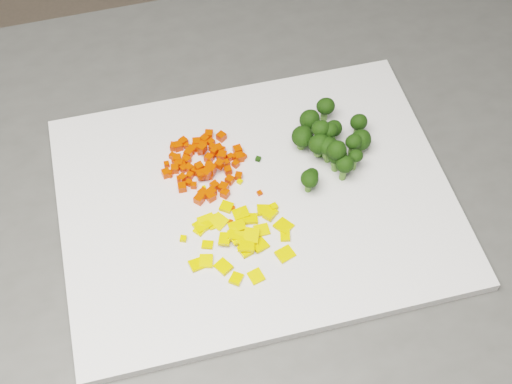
{
  "coord_description": "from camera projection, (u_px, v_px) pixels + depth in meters",
  "views": [
    {
      "loc": [
        0.1,
        -0.18,
        1.62
      ],
      "look_at": [
        0.15,
        0.31,
        0.92
      ],
      "focal_mm": 50.0,
      "sensor_mm": 36.0,
      "label": 1
    }
  ],
  "objects": [
    {
      "name": "pepper_pile",
      "position": [
        236.0,
        235.0,
        0.83
      ],
      "size": [
        0.12,
        0.12,
        0.02
      ],
      "primitive_type": null,
      "color": "#E8B30C",
      "rests_on": "cutting_board"
    },
    {
      "name": "pepper_chunk_26",
      "position": [
        251.0,
        235.0,
        0.83
      ],
      "size": [
        0.02,
        0.02,
        0.01
      ],
      "primitive_type": "cube",
      "rotation": [
        0.02,
        -0.11,
        1.36
      ],
      "color": "#E8B30C",
      "rests_on": "pepper_pile"
    },
    {
      "name": "broccoli_floret_19",
      "position": [
        309.0,
        182.0,
        0.86
      ],
      "size": [
        0.03,
        0.03,
        0.03
      ],
      "primitive_type": null,
      "color": "black",
      "rests_on": "broccoli_pile"
    },
    {
      "name": "carrot_cube_6",
      "position": [
        205.0,
        139.0,
        0.91
      ],
      "size": [
        0.01,
        0.01,
        0.01
      ],
      "primitive_type": "cube",
      "rotation": [
        0.0,
        0.0,
        0.8
      ],
      "color": "red",
      "rests_on": "carrot_pile"
    },
    {
      "name": "pepper_chunk_11",
      "position": [
        226.0,
        207.0,
        0.86
      ],
      "size": [
        0.02,
        0.02,
        0.01
      ],
      "primitive_type": "cube",
      "rotation": [
        0.02,
        0.04,
        1.13
      ],
      "color": "#E8B30C",
      "rests_on": "pepper_pile"
    },
    {
      "name": "carrot_cube_17",
      "position": [
        203.0,
        174.0,
        0.87
      ],
      "size": [
        0.01,
        0.01,
        0.01
      ],
      "primitive_type": "cube",
      "rotation": [
        0.0,
        0.0,
        0.18
      ],
      "color": "red",
      "rests_on": "carrot_pile"
    },
    {
      "name": "carrot_cube_47",
      "position": [
        184.0,
        169.0,
        0.89
      ],
      "size": [
        0.01,
        0.01,
        0.01
      ],
      "primitive_type": "cube",
      "rotation": [
        0.0,
        0.0,
        2.19
      ],
      "color": "red",
      "rests_on": "carrot_pile"
    },
    {
      "name": "pepper_chunk_30",
      "position": [
        245.0,
        250.0,
        0.82
      ],
      "size": [
        0.02,
        0.02,
        0.01
      ],
      "primitive_type": "cube",
      "rotation": [
        -0.12,
        0.03,
        0.46
      ],
      "color": "#E8B30C",
      "rests_on": "pepper_pile"
    },
    {
      "name": "pepper_chunk_31",
      "position": [
        206.0,
        221.0,
        0.84
      ],
      "size": [
        0.02,
        0.02,
        0.01
      ],
      "primitive_type": "cube",
      "rotation": [
        0.15,
        -0.02,
        0.32
      ],
      "color": "#E8B30C",
      "rests_on": "pepper_pile"
    },
    {
      "name": "carrot_cube_4",
      "position": [
        215.0,
        186.0,
        0.87
      ],
      "size": [
        0.01,
        0.01,
        0.01
      ],
      "primitive_type": "cube",
      "rotation": [
        0.0,
        0.0,
        0.6
      ],
      "color": "red",
      "rests_on": "carrot_pile"
    },
    {
      "name": "carrot_cube_69",
      "position": [
        230.0,
        180.0,
        0.88
      ],
      "size": [
        0.01,
        0.01,
        0.01
      ],
      "primitive_type": "cube",
      "rotation": [
        0.0,
        0.0,
        2.47
      ],
      "color": "red",
      "rests_on": "carrot_pile"
    },
    {
      "name": "pepper_chunk_4",
      "position": [
        264.0,
        210.0,
        0.85
      ],
      "size": [
        0.02,
        0.02,
        0.01
      ],
      "primitive_type": "cube",
      "rotation": [
        0.15,
        -0.13,
        3.1
      ],
      "color": "#E8B30C",
      "rests_on": "pepper_pile"
    },
    {
      "name": "pepper_chunk_25",
      "position": [
        237.0,
        227.0,
        0.83
      ],
      "size": [
        0.02,
        0.02,
        0.01
      ],
      "primitive_type": "cube",
      "rotation": [
        0.0,
        -0.07,
        0.23
      ],
      "color": "#E8B30C",
      "rests_on": "pepper_pile"
    },
    {
      "name": "carrot_cube_63",
      "position": [
        239.0,
        176.0,
        0.88
      ],
      "size": [
        0.01,
        0.01,
        0.01
      ],
      "primitive_type": "cube",
      "rotation": [
        0.0,
        0.0,
        2.86
      ],
      "color": "red",
      "rests_on": "carrot_pile"
    },
    {
      "name": "carrot_cube_78",
      "position": [
        189.0,
        167.0,
        0.89
      ],
      "size": [
        0.01,
        0.01,
        0.01
      ],
      "primitive_type": "cube",
      "rotation": [
        0.0,
        0.0,
        0.78
      ],
      "color": "red",
      "rests_on": "carrot_pile"
    },
    {
      "name": "broccoli_floret_7",
      "position": [
        344.0,
        169.0,
        0.87
      ],
      "size": [
        0.03,
        0.03,
        0.04
      ],
      "primitive_type": null,
      "color": "black",
      "rests_on": "broccoli_pile"
    },
    {
      "name": "stray_bit_3",
      "position": [
        258.0,
        159.0,
        0.9
      ],
      "size": [
        0.01,
        0.01,
        0.0
      ],
      "primitive_type": "cube",
      "rotation": [
        0.0,
        0.0,
        2.73
      ],
      "color": "black",
      "rests_on": "cutting_board"
    },
    {
      "name": "broccoli_floret_8",
      "position": [
        323.0,
        142.0,
        0.9
      ],
      "size": [
        0.03,
        0.03,
        0.03
      ],
      "primitive_type": null,
      "color": "black",
      "rests_on": "broccoli_pile"
    },
    {
      "name": "pepper_chunk_18",
      "position": [
        247.0,
        245.0,
        0.82
      ],
      "size": [
        0.02,
        0.02,
        0.01
      ],
      "primitive_type": "cube",
      "rotation": [
        0.12,
        -0.05,
        3.05
      ],
      "color": "#E8B30C",
      "rests_on": "pepper_pile"
    },
    {
      "name": "broccoli_floret_11",
      "position": [
        309.0,
        123.0,
        0.91
      ],
      "size": [
        0.04,
        0.04,
        0.03
      ],
      "primitive_type": null,
      "color": "black",
      "rests_on": "broccoli_pile"
    },
    {
      "name": "carrot_cube_5",
      "position": [
        219.0,
        156.0,
        0.9
      ],
      "size": [
        0.01,
        0.01,
        0.01
      ],
      "primitive_type": "cube",
      "rotation": [
        0.0,
        0.0,
        1.69
      ],
      "color": "red",
      "rests_on": "carrot_pile"
    },
    {
      "name": "pepper_chunk_16",
      "position": [
        198.0,
        264.0,
        0.81
      ],
      "size": [
        0.02,
        0.02,
        0.01
      ],
      "primitive_type": "cube",
      "rotation": [
        -0.07,
        0.15,
        0.35
      ],
      "color": "#E8B30C",
      "rests_on": "pepper_pile"
    },
    {
      "name": "stray_bit_0",
      "position": [
        204.0,
        187.0,
        0.87
      ],
      "size": [
        0.01,
        0.01,
        0.0
      ],
      "primitive_type": "cube",
      "rotation": [
        0.0,
        0.0,
        0.3
      ],
      "color": "#E8B30C",
      "rests_on": "cutting_board"
    },
    {
      "name": "carrot_cube_61",
      "position": [
        209.0,
        158.0,
        0.9
      ],
      "size": [
        0.01,
        0.01,
        0.01
      ],
      "primitive_type": "cube",
      "rotation": [
        0.0,
        0.0,
        2.5
      ],
      "color": "red",
      "rests_on": "carrot_pile"
    },
    {
      "name": "pepper_chunk_22",
      "position": [
        241.0,
        214.0,
        0.85
      ],
      "size": [
        0.02,
        0.02,
        0.01
      ],
      "primitive_type": "cube",
      "rotation": [
        -0.13,
        0.1,
        1.8
      ],
      "color": "#E8B30C",
      "rests_on": "pepper_pile"
    },
    {
      "name": "carrot_cube_24",
      "position": [
        179.0,
        163.0,
        0.89
      ],
      "size": [
        0.01,
        0.01,
        0.01
      ],
      "primitive_type": "cube",
      "rotation": [
        0.0,
        0.0,
        1.3
      ],
      "color": "red",
      "rests_on": "carrot_pile"
    },
    {
      "name": "broccoli_floret_0",
      "position": [
        320.0,
        133.0,
        0.88
      ],
      "size": [
        0.03,
        0.03,
        0.03
      ],
      "primitive_type": null,
      "color": "black",
      "rests_on": "broccoli_pile"
    },
    {
      "name": "carrot_cube_65",
      "position": [
        201.0,
        168.0,
        0.89
      ],
      "size": [
        0.01,
        0.01,
        0.01
      ],
      "primitive_type": "cube",
      "rotation": [
        0.0,
        0.0,
        1.95
      ],
      "color": "red",
      "rests_on": "carrot_pile"
    },
    {
      "name": "carrot_cube_1",
      "position": [
        218.0,
        149.0,
        0.9
      ],
      "size": [
        0.01,
        0.01,
        0.01
      ],
      "primitive_type": "cube",
      "rotation": [
        0.0,
        0.0,
        1.97
      ],
      "color": "red",
      "rests_on": "carrot_pile"
    },
    {
      "name": "pepper_chunk_17",
      "position": [
        260.0,
        245.0,
        0.83
      ],
      "size": [
        0.02,
        0.02,
        0.01
      ],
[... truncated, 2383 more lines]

